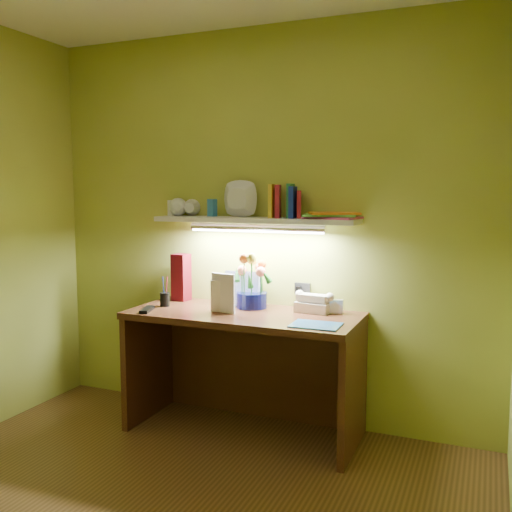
{
  "coord_description": "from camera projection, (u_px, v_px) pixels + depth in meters",
  "views": [
    {
      "loc": [
        1.36,
        -1.89,
        1.48
      ],
      "look_at": [
        0.02,
        1.35,
        1.08
      ],
      "focal_mm": 40.0,
      "sensor_mm": 36.0,
      "label": 1
    }
  ],
  "objects": [
    {
      "name": "desk",
      "position": [
        243.0,
        373.0,
        3.48
      ],
      "size": [
        1.4,
        0.6,
        0.75
      ],
      "primitive_type": "cube",
      "color": "#3B1910",
      "rests_on": "ground"
    },
    {
      "name": "flower_bouquet",
      "position": [
        252.0,
        281.0,
        3.56
      ],
      "size": [
        0.23,
        0.23,
        0.34
      ],
      "primitive_type": null,
      "rotation": [
        0.0,
        0.0,
        0.08
      ],
      "color": "#070C3C",
      "rests_on": "desk"
    },
    {
      "name": "telephone",
      "position": [
        314.0,
        302.0,
        3.45
      ],
      "size": [
        0.22,
        0.18,
        0.12
      ],
      "primitive_type": null,
      "rotation": [
        0.0,
        0.0,
        -0.11
      ],
      "color": "white",
      "rests_on": "desk"
    },
    {
      "name": "desk_clock",
      "position": [
        336.0,
        306.0,
        3.41
      ],
      "size": [
        0.09,
        0.06,
        0.08
      ],
      "primitive_type": "cube",
      "rotation": [
        0.0,
        0.0,
        0.16
      ],
      "color": "silver",
      "rests_on": "desk"
    },
    {
      "name": "whisky_bottle",
      "position": [
        180.0,
        277.0,
        3.82
      ],
      "size": [
        0.11,
        0.11,
        0.31
      ],
      "primitive_type": null,
      "rotation": [
        0.0,
        0.0,
        0.4
      ],
      "color": "#B45A20",
      "rests_on": "desk"
    },
    {
      "name": "whisky_box",
      "position": [
        181.0,
        277.0,
        3.8
      ],
      "size": [
        0.11,
        0.11,
        0.31
      ],
      "primitive_type": "cube",
      "rotation": [
        0.0,
        0.0,
        -0.09
      ],
      "color": "#500912",
      "rests_on": "desk"
    },
    {
      "name": "pen_cup",
      "position": [
        165.0,
        295.0,
        3.61
      ],
      "size": [
        0.08,
        0.08,
        0.15
      ],
      "primitive_type": "cylinder",
      "rotation": [
        0.0,
        0.0,
        -0.29
      ],
      "color": "black",
      "rests_on": "desk"
    },
    {
      "name": "art_card",
      "position": [
        242.0,
        289.0,
        3.62
      ],
      "size": [
        0.23,
        0.06,
        0.22
      ],
      "primitive_type": null,
      "rotation": [
        0.0,
        0.0,
        0.08
      ],
      "color": "white",
      "rests_on": "desk"
    },
    {
      "name": "tv_remote",
      "position": [
        147.0,
        310.0,
        3.47
      ],
      "size": [
        0.1,
        0.18,
        0.02
      ],
      "primitive_type": "cube",
      "rotation": [
        0.0,
        0.0,
        0.31
      ],
      "color": "black",
      "rests_on": "desk"
    },
    {
      "name": "blue_folder",
      "position": [
        316.0,
        325.0,
        3.1
      ],
      "size": [
        0.27,
        0.2,
        0.01
      ],
      "primitive_type": "cube",
      "rotation": [
        0.0,
        0.0,
        0.02
      ],
      "color": "#2D75B8",
      "rests_on": "desk"
    },
    {
      "name": "desk_book_a",
      "position": [
        211.0,
        296.0,
        3.45
      ],
      "size": [
        0.15,
        0.04,
        0.19
      ],
      "primitive_type": "imported",
      "rotation": [
        0.0,
        0.0,
        0.14
      ],
      "color": "silver",
      "rests_on": "desk"
    },
    {
      "name": "desk_book_b",
      "position": [
        212.0,
        291.0,
        3.47
      ],
      "size": [
        0.17,
        0.06,
        0.24
      ],
      "primitive_type": "imported",
      "rotation": [
        0.0,
        0.0,
        -0.25
      ],
      "color": "silver",
      "rests_on": "desk"
    },
    {
      "name": "wall_shelf",
      "position": [
        254.0,
        214.0,
        3.54
      ],
      "size": [
        1.32,
        0.31,
        0.24
      ],
      "color": "silver",
      "rests_on": "ground"
    }
  ]
}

